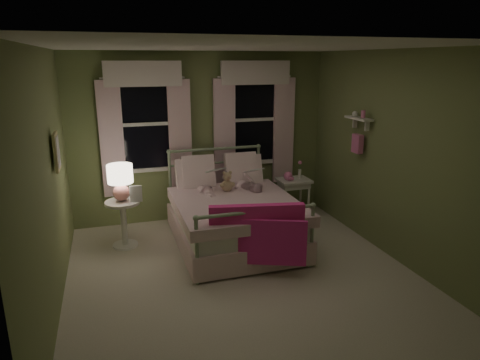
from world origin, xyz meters
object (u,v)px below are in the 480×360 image
object	(u,v)px
child_right	(243,167)
teddy_bear	(227,183)
table_lamp	(120,179)
child_left	(205,172)
nightstand_left	(123,217)
nightstand_right	(294,185)
bed	(232,216)

from	to	relation	value
child_right	teddy_bear	bearing A→B (deg)	13.05
teddy_bear	table_lamp	world-z (taller)	table_lamp
child_left	teddy_bear	bearing A→B (deg)	149.35
child_right	nightstand_left	distance (m)	1.82
teddy_bear	nightstand_left	distance (m)	1.49
nightstand_left	table_lamp	distance (m)	0.54
teddy_bear	nightstand_left	xyz separation A→B (m)	(-1.45, 0.05, -0.37)
nightstand_left	table_lamp	bearing A→B (deg)	180.00
teddy_bear	nightstand_left	world-z (taller)	teddy_bear
child_right	nightstand_right	distance (m)	1.03
nightstand_left	child_left	bearing A→B (deg)	5.37
teddy_bear	child_right	bearing A→B (deg)	29.50
teddy_bear	nightstand_right	bearing A→B (deg)	17.01
nightstand_right	child_right	bearing A→B (deg)	-167.22
child_left	child_right	world-z (taller)	child_right
teddy_bear	table_lamp	bearing A→B (deg)	178.07
child_left	nightstand_left	distance (m)	1.28
teddy_bear	bed	bearing A→B (deg)	-90.00
table_lamp	child_right	bearing A→B (deg)	3.63
bed	teddy_bear	bearing A→B (deg)	90.00
teddy_bear	nightstand_left	size ratio (longest dim) A/B	0.46
child_left	child_right	xyz separation A→B (m)	(0.56, 0.00, 0.03)
bed	child_right	world-z (taller)	child_right
nightstand_left	nightstand_right	distance (m)	2.67
bed	teddy_bear	distance (m)	0.49
child_right	nightstand_left	size ratio (longest dim) A/B	1.23
bed	table_lamp	xyz separation A→B (m)	(-1.45, 0.31, 0.57)
teddy_bear	child_left	bearing A→B (deg)	150.50
child_right	table_lamp	xyz separation A→B (m)	(-1.73, -0.11, -0.02)
child_right	nightstand_right	bearing A→B (deg)	176.33
nightstand_left	teddy_bear	bearing A→B (deg)	-1.93
nightstand_left	nightstand_right	bearing A→B (deg)	6.86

